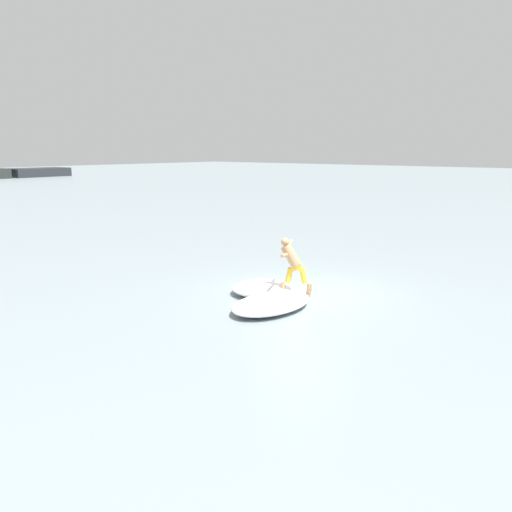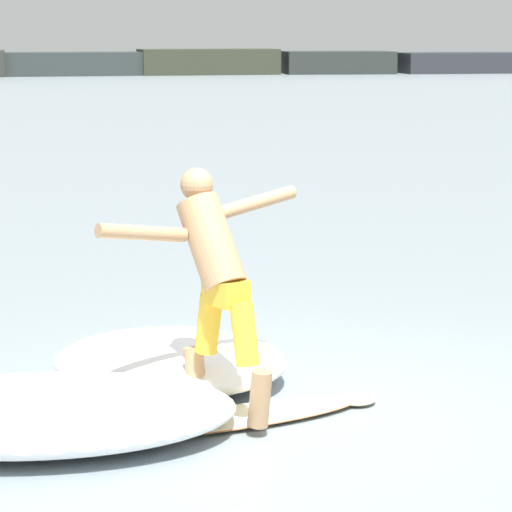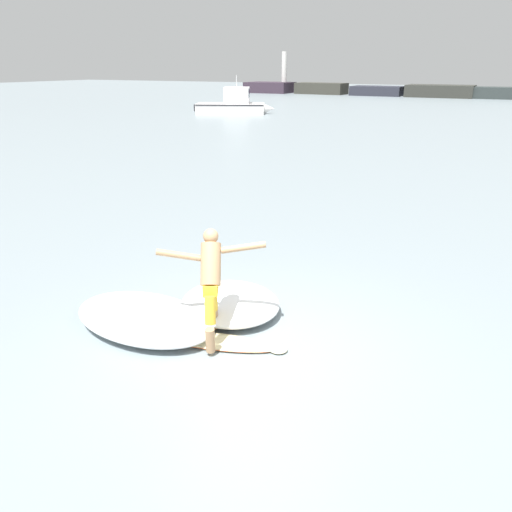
# 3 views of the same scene
# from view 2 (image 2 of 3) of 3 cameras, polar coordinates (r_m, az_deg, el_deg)

# --- Properties ---
(ground_plane) EXTENTS (200.00, 200.00, 0.00)m
(ground_plane) POSITION_cam_2_polar(r_m,az_deg,el_deg) (8.10, 2.26, -7.29)
(ground_plane) COLOR gray
(rock_jetty_breakwater) EXTENTS (60.84, 4.60, 5.42)m
(rock_jetty_breakwater) POSITION_cam_2_polar(r_m,az_deg,el_deg) (69.51, -11.95, 8.86)
(rock_jetty_breakwater) COLOR #342834
(rock_jetty_breakwater) RESTS_ON ground
(surfboard) EXTENTS (2.06, 0.91, 0.20)m
(surfboard) POSITION_cam_2_polar(r_m,az_deg,el_deg) (7.85, -1.17, -7.62)
(surfboard) COLOR beige
(surfboard) RESTS_ON ground
(surfer) EXTENTS (1.40, 1.03, 1.56)m
(surfer) POSITION_cam_2_polar(r_m,az_deg,el_deg) (7.69, -1.97, -0.67)
(surfer) COLOR tan
(surfer) RESTS_ON surfboard
(wave_foam_at_tail) EXTENTS (2.21, 2.16, 0.34)m
(wave_foam_at_tail) POSITION_cam_2_polar(r_m,az_deg,el_deg) (8.66, -4.03, -4.95)
(wave_foam_at_tail) COLOR white
(wave_foam_at_tail) RESTS_ON ground
(wave_foam_at_nose) EXTENTS (2.48, 1.61, 0.33)m
(wave_foam_at_nose) POSITION_cam_2_polar(r_m,az_deg,el_deg) (7.62, -9.93, -7.28)
(wave_foam_at_nose) COLOR white
(wave_foam_at_nose) RESTS_ON ground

